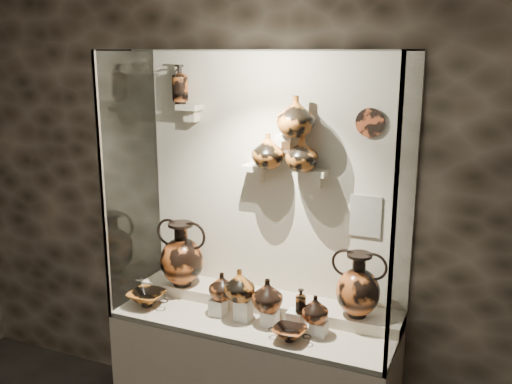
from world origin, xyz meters
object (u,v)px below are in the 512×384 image
(amphora_right, at_px, (358,285))
(jug_c, at_px, (267,295))
(jug_e, at_px, (315,309))
(ovoid_vase_c, at_px, (302,153))
(amphora_left, at_px, (182,254))
(jug_a, at_px, (222,286))
(jug_b, at_px, (240,285))
(kylix_right, at_px, (290,333))
(ovoid_vase_b, at_px, (296,116))
(lekythos_small, at_px, (301,300))
(kylix_left, at_px, (147,297))
(ovoid_vase_a, at_px, (268,151))
(lekythos_tall, at_px, (180,82))

(amphora_right, bearing_deg, jug_c, -143.84)
(jug_e, distance_m, ovoid_vase_c, 0.89)
(amphora_left, distance_m, jug_a, 0.41)
(amphora_left, relative_size, jug_b, 2.24)
(amphora_right, bearing_deg, kylix_right, -118.06)
(amphora_left, height_order, jug_e, amphora_left)
(amphora_right, height_order, ovoid_vase_b, ovoid_vase_b)
(amphora_left, height_order, jug_c, amphora_left)
(lekythos_small, bearing_deg, jug_b, -159.81)
(jug_e, bearing_deg, jug_b, -167.38)
(jug_a, bearing_deg, jug_c, -25.45)
(amphora_right, relative_size, jug_b, 2.02)
(kylix_left, height_order, ovoid_vase_c, ovoid_vase_c)
(jug_e, distance_m, kylix_right, 0.20)
(jug_e, xyz_separation_m, ovoid_vase_a, (-0.40, 0.25, 0.83))
(jug_a, height_order, jug_e, jug_a)
(jug_a, bearing_deg, amphora_right, -10.80)
(amphora_right, height_order, ovoid_vase_a, ovoid_vase_a)
(amphora_left, height_order, ovoid_vase_b, ovoid_vase_b)
(jug_b, relative_size, ovoid_vase_c, 0.95)
(amphora_left, bearing_deg, jug_b, -7.56)
(jug_b, bearing_deg, lekythos_tall, 170.81)
(lekythos_small, relative_size, kylix_right, 0.69)
(amphora_right, distance_m, lekythos_tall, 1.64)
(jug_a, xyz_separation_m, kylix_right, (0.49, -0.14, -0.14))
(jug_a, bearing_deg, jug_e, -25.37)
(lekythos_small, distance_m, ovoid_vase_b, 1.04)
(jug_b, bearing_deg, jug_e, 20.41)
(amphora_left, xyz_separation_m, ovoid_vase_a, (0.57, 0.07, 0.71))
(jug_e, distance_m, lekythos_small, 0.09)
(amphora_left, relative_size, kylix_right, 1.79)
(ovoid_vase_a, bearing_deg, amphora_right, 6.78)
(amphora_left, distance_m, lekythos_tall, 1.10)
(jug_b, relative_size, ovoid_vase_a, 0.94)
(kylix_right, bearing_deg, ovoid_vase_a, 133.73)
(kylix_right, bearing_deg, ovoid_vase_b, 113.61)
(amphora_right, distance_m, jug_e, 0.29)
(jug_c, relative_size, lekythos_small, 1.17)
(amphora_right, height_order, jug_b, amphora_right)
(jug_c, relative_size, lekythos_tall, 0.70)
(jug_b, relative_size, kylix_right, 0.80)
(kylix_right, distance_m, ovoid_vase_a, 1.05)
(amphora_right, bearing_deg, ovoid_vase_a, -170.02)
(ovoid_vase_b, xyz_separation_m, ovoid_vase_c, (0.04, 0.01, -0.22))
(ovoid_vase_b, bearing_deg, amphora_right, -21.41)
(jug_e, distance_m, ovoid_vase_a, 0.95)
(amphora_right, distance_m, kylix_right, 0.48)
(jug_a, bearing_deg, ovoid_vase_b, 6.68)
(ovoid_vase_a, bearing_deg, kylix_left, -142.92)
(ovoid_vase_b, bearing_deg, lekythos_small, -76.02)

